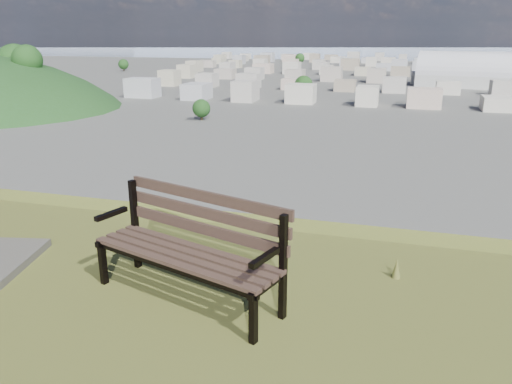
% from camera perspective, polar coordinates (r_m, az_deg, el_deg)
% --- Properties ---
extents(park_bench, '(1.69, 0.98, 0.84)m').
position_cam_1_polar(park_bench, '(3.99, -7.32, -5.63)').
color(park_bench, '#443327').
rests_on(park_bench, hilltop_mesa).
extents(arena, '(59.73, 32.68, 23.91)m').
position_cam_1_polar(arena, '(291.22, 23.68, 12.02)').
color(arena, silver).
rests_on(arena, ground).
extents(city_blocks, '(395.00, 361.00, 7.00)m').
position_cam_1_polar(city_blocks, '(396.08, 16.30, 13.58)').
color(city_blocks, beige).
rests_on(city_blocks, ground).
extents(city_trees, '(406.52, 387.20, 9.98)m').
position_cam_1_polar(city_trees, '(321.98, 11.35, 13.38)').
color(city_trees, '#2F2517').
rests_on(city_trees, ground).
extents(bay_water, '(2400.00, 700.00, 0.12)m').
position_cam_1_polar(bay_water, '(901.33, 16.64, 15.25)').
color(bay_water, '#8C9EB2').
rests_on(bay_water, ground).
extents(far_hills, '(2050.00, 340.00, 60.00)m').
position_cam_1_polar(far_hills, '(1405.28, 14.26, 17.09)').
color(far_hills, '#8F9AB2').
rests_on(far_hills, ground).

